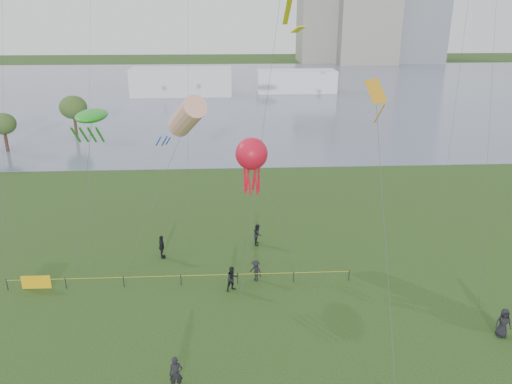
{
  "coord_description": "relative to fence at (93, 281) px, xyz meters",
  "views": [
    {
      "loc": [
        -1.51,
        -18.18,
        18.45
      ],
      "look_at": [
        0.0,
        10.0,
        8.0
      ],
      "focal_mm": 35.0,
      "sensor_mm": 36.0,
      "label": 1
    }
  ],
  "objects": [
    {
      "name": "spectator_c",
      "position": [
        4.29,
        4.21,
        0.39
      ],
      "size": [
        0.66,
        1.18,
        1.9
      ],
      "primitive_type": "imported",
      "rotation": [
        0.0,
        0.0,
        1.76
      ],
      "color": "black",
      "rests_on": "ground_plane"
    },
    {
      "name": "spectator_b",
      "position": [
        11.42,
        0.36,
        0.25
      ],
      "size": [
        1.14,
        1.16,
        1.6
      ],
      "primitive_type": "imported",
      "rotation": [
        0.0,
        0.0,
        -0.82
      ],
      "color": "black",
      "rests_on": "ground_plane"
    },
    {
      "name": "pavilion_right",
      "position": [
        25.28,
        85.12,
        1.95
      ],
      "size": [
        18.0,
        7.0,
        5.0
      ],
      "primitive_type": "cube",
      "color": "silver",
      "rests_on": "ground_plane"
    },
    {
      "name": "kite_octopus",
      "position": [
        11.26,
        2.56,
        8.23
      ],
      "size": [
        4.88,
        3.67,
        10.0
      ],
      "rotation": [
        0.0,
        0.0,
        0.32
      ],
      "color": "#3F3F42"
    },
    {
      "name": "building_mid",
      "position": [
        57.28,
        149.12,
        18.45
      ],
      "size": [
        20.0,
        20.0,
        38.0
      ],
      "primitive_type": "cube",
      "color": "gray",
      "rests_on": "ground_plane"
    },
    {
      "name": "building_low",
      "position": [
        43.28,
        155.12,
        13.45
      ],
      "size": [
        16.0,
        18.0,
        28.0
      ],
      "primitive_type": "cube",
      "color": "slate",
      "rests_on": "ground_plane"
    },
    {
      "name": "spectator_f",
      "position": [
        6.8,
        -10.3,
        0.41
      ],
      "size": [
        0.75,
        0.54,
        1.92
      ],
      "primitive_type": "imported",
      "rotation": [
        0.0,
        0.0,
        0.11
      ],
      "color": "black",
      "rests_on": "ground_plane"
    },
    {
      "name": "spectator_a",
      "position": [
        9.75,
        -0.88,
        0.35
      ],
      "size": [
        1.1,
        1.03,
        1.81
      ],
      "primitive_type": "imported",
      "rotation": [
        0.0,
        0.0,
        0.51
      ],
      "color": "black",
      "rests_on": "ground_plane"
    },
    {
      "name": "fence",
      "position": [
        0.0,
        0.0,
        0.0
      ],
      "size": [
        24.07,
        0.07,
        1.05
      ],
      "color": "black",
      "rests_on": "ground_plane"
    },
    {
      "name": "spectator_g",
      "position": [
        11.91,
        6.3,
        0.32
      ],
      "size": [
        0.75,
        0.92,
        1.75
      ],
      "primitive_type": "imported",
      "rotation": [
        0.0,
        0.0,
        1.46
      ],
      "color": "black",
      "rests_on": "ground_plane"
    },
    {
      "name": "kite_delta",
      "position": [
        17.45,
        -5.63,
        13.01
      ],
      "size": [
        1.64,
        11.99,
        14.93
      ],
      "rotation": [
        0.0,
        0.0,
        0.3
      ],
      "color": "#3F3F42"
    },
    {
      "name": "pavilion_left",
      "position": [
        -0.72,
        82.12,
        2.45
      ],
      "size": [
        22.0,
        8.0,
        6.0
      ],
      "primitive_type": "cube",
      "color": "silver",
      "rests_on": "ground_plane"
    },
    {
      "name": "kite_creature",
      "position": [
        -0.11,
        4.85,
        10.6
      ],
      "size": [
        2.83,
        4.64,
        11.58
      ],
      "rotation": [
        0.0,
        0.0,
        0.07
      ],
      "color": "#3F3F42"
    },
    {
      "name": "kite_windsock",
      "position": [
        6.47,
        7.16,
        10.01
      ],
      "size": [
        6.55,
        8.25,
        12.51
      ],
      "rotation": [
        0.0,
        0.0,
        -0.16
      ],
      "color": "#3F3F42"
    },
    {
      "name": "lake",
      "position": [
        11.28,
        87.12,
        -0.53
      ],
      "size": [
        400.0,
        120.0,
        0.08
      ],
      "primitive_type": "cube",
      "color": "slate",
      "rests_on": "ground_plane"
    },
    {
      "name": "spectator_d",
      "position": [
        25.74,
        -6.89,
        0.37
      ],
      "size": [
        0.97,
        0.7,
        1.85
      ],
      "primitive_type": "imported",
      "rotation": [
        0.0,
        0.0,
        -0.13
      ],
      "color": "black",
      "rests_on": "ground_plane"
    }
  ]
}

